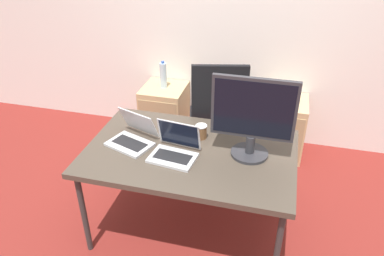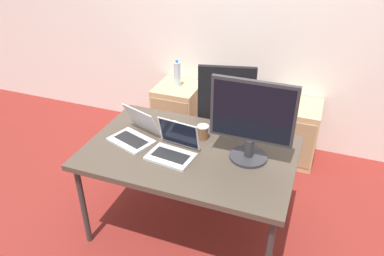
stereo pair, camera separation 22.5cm
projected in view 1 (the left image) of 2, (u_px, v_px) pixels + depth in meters
ground_plane at (191, 226)px, 2.90m from camera, size 14.00×14.00×0.00m
wall_back at (231, 11)px, 3.45m from camera, size 10.00×0.05×2.60m
desk at (190, 156)px, 2.56m from camera, size 1.42×0.91×0.71m
office_chair at (217, 130)px, 3.30m from camera, size 0.58×0.61×1.11m
cabinet_left at (165, 112)px, 3.89m from camera, size 0.42×0.44×0.57m
cabinet_right at (282, 127)px, 3.63m from camera, size 0.42×0.44×0.57m
water_bottle at (163, 75)px, 3.68m from camera, size 0.07×0.07×0.27m
laptop_left at (133, 137)px, 2.60m from camera, size 0.35×0.37×0.21m
laptop_right at (175, 150)px, 2.46m from camera, size 0.32×0.29×0.22m
monitor at (253, 117)px, 2.35m from camera, size 0.53×0.25×0.55m
coffee_cup_white at (170, 130)px, 2.69m from camera, size 0.09×0.09×0.09m
coffee_cup_brown at (201, 132)px, 2.65m from camera, size 0.08×0.08×0.10m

